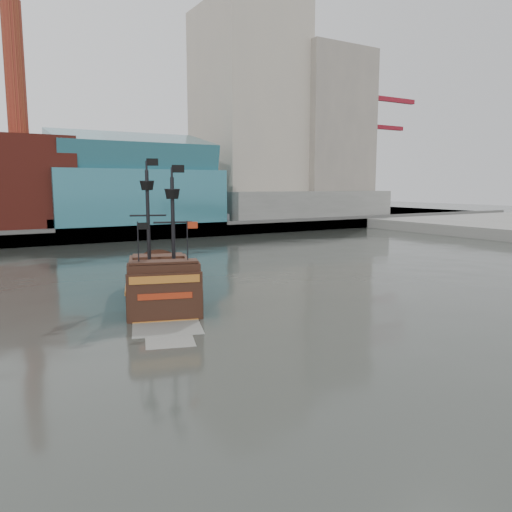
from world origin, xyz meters
TOP-DOWN VIEW (x-y plane):
  - ground at (0.00, 0.00)m, footprint 400.00×400.00m
  - promenade_far at (0.00, 92.00)m, footprint 220.00×60.00m
  - seawall at (0.00, 62.50)m, footprint 220.00×1.00m
  - skyline at (5.21, 84.56)m, footprint 149.00×45.00m
  - crane_a at (78.63, 82.00)m, footprint 22.50×4.00m
  - crane_b at (88.23, 92.00)m, footprint 19.10×4.00m
  - pirate_ship at (-4.16, 17.83)m, footprint 9.64×17.14m

SIDE VIEW (x-z plane):
  - ground at x=0.00m, z-range 0.00..0.00m
  - promenade_far at x=0.00m, z-range 0.00..2.00m
  - pirate_ship at x=-4.16m, z-range -5.03..7.26m
  - seawall at x=0.00m, z-range 0.00..2.60m
  - crane_b at x=88.23m, z-range 2.45..28.70m
  - crane_a at x=78.63m, z-range 2.99..35.24m
  - skyline at x=5.21m, z-range -6.45..55.55m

